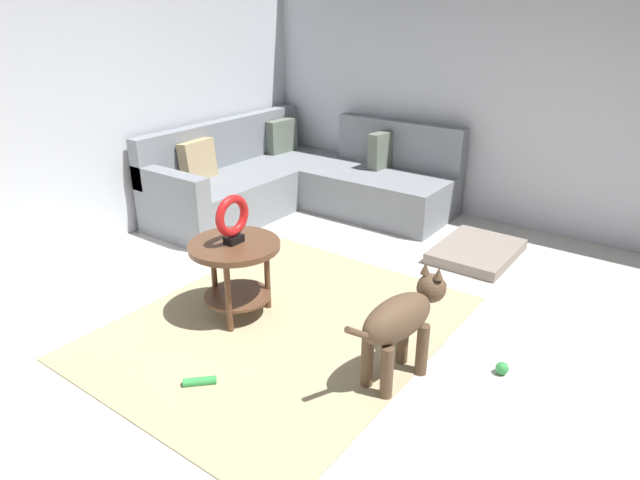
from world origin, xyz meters
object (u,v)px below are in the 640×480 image
Objects in this scene: dog_bed_mat at (477,251)px; dog at (402,319)px; sectional_couch at (297,182)px; torus_sculpture at (232,218)px; dog_toy_ball at (502,368)px; side_table at (235,260)px; dog_toy_rope at (200,381)px.

dog_bed_mat is 1.88m from dog.
torus_sculpture is (-1.89, -0.98, 0.42)m from sectional_couch.
dog_toy_ball is at bearing -153.41° from dog_bed_mat.
dog is (0.05, -1.22, -0.04)m from side_table.
torus_sculpture is at bearing -152.68° from sectional_couch.
dog is at bearing -87.72° from torus_sculpture.
dog is at bearing 128.00° from dog_toy_ball.
dog is at bearing -171.96° from dog_bed_mat.
dog_toy_rope is at bearing -129.49° from dog.
sectional_couch is at bearing 89.64° from dog_bed_mat.
dog_bed_mat is at bearing -90.36° from sectional_couch.
side_table is 2.14m from dog_bed_mat.
dog_toy_rope is (-0.68, -0.36, -0.39)m from side_table.
dog_toy_ball is (-1.46, -0.73, -0.01)m from dog_bed_mat.
dog is 4.58× the size of dog_toy_rope.
dog_toy_rope is (-1.10, 1.33, -0.01)m from dog_toy_ball.
dog_toy_rope is at bearing 129.61° from dog_toy_ball.
torus_sculpture is 4.35× the size of dog_toy_ball.
sectional_couch reaches higher than dog_bed_mat.
sectional_couch is 2.87m from dog.
side_table is at bearing 27.52° from dog_toy_rope.
torus_sculpture is 1.03m from dog_toy_rope.
dog_toy_ball is at bearing -50.39° from dog_toy_rope.
torus_sculpture reaches higher than dog_bed_mat.
sectional_couch reaches higher than torus_sculpture.
torus_sculpture reaches higher than dog_toy_rope.
dog_toy_rope is (-0.73, 0.86, -0.35)m from dog.
dog_toy_rope is at bearing -152.48° from torus_sculpture.
torus_sculpture is at bearing 152.97° from dog_bed_mat.
dog is at bearing -130.02° from sectional_couch.
dog_toy_ball is at bearing -76.11° from torus_sculpture.
torus_sculpture is (-0.00, -0.00, 0.29)m from side_table.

